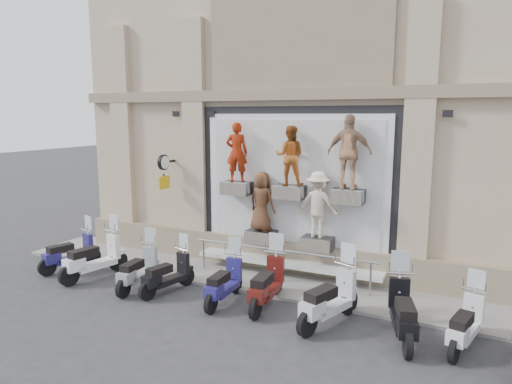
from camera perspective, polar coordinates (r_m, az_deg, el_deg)
ground at (r=10.38m, az=-1.28°, el=-14.98°), size 90.00×90.00×0.00m
sidewalk at (r=12.14m, az=3.21°, el=-11.06°), size 16.00×2.20×0.08m
building at (r=16.10m, az=10.21°, el=15.45°), size 14.00×8.60×12.00m
shop_vitrine at (r=12.06m, az=5.06°, el=0.42°), size 5.60×0.83×4.30m
guard_rail at (r=11.90m, az=3.05°, el=-9.30°), size 5.06×0.10×0.93m
clock_sign_bracket at (r=13.68m, az=-11.42°, el=3.05°), size 0.10×0.80×1.02m
scooter_a at (r=13.86m, az=-22.29°, el=-6.13°), size 1.04×1.88×1.47m
scooter_b at (r=12.94m, az=-19.65°, el=-6.66°), size 1.04×2.10×1.64m
scooter_c at (r=11.89m, az=-14.51°, el=-8.33°), size 0.66×1.80×1.44m
scooter_d at (r=11.47m, az=-11.03°, el=-9.02°), size 0.89×1.77×1.38m
scooter_e at (r=10.71m, az=-4.02°, el=-10.08°), size 0.58×1.78×1.43m
scooter_f at (r=10.45m, az=1.39°, el=-10.16°), size 0.68×1.96×1.57m
scooter_g at (r=9.70m, az=9.19°, el=-11.73°), size 1.22×2.08×1.62m
scooter_h at (r=9.45m, az=17.96°, el=-12.76°), size 1.08×2.04×1.59m
scooter_i at (r=9.53m, az=24.79°, el=-13.64°), size 0.91×1.79×1.40m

